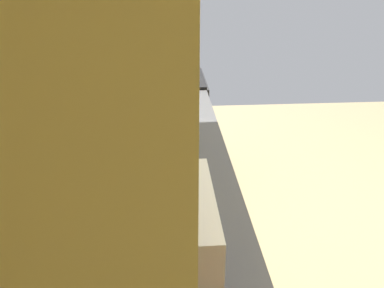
# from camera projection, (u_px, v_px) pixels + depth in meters

# --- Properties ---
(ground_plane) EXTENTS (6.80, 6.80, 0.00)m
(ground_plane) POSITION_uv_depth(u_px,v_px,m) (377.00, 288.00, 2.59)
(ground_plane) COLOR tan
(wall_back) EXTENTS (4.37, 0.12, 2.56)m
(wall_back) POSITION_uv_depth(u_px,v_px,m) (87.00, 99.00, 1.94)
(wall_back) COLOR #F0CE84
(wall_back) RESTS_ON ground_plane
(oven_range) EXTENTS (0.68, 0.68, 1.08)m
(oven_range) POSITION_uv_depth(u_px,v_px,m) (168.00, 125.00, 3.77)
(oven_range) COLOR black
(oven_range) RESTS_ON ground_plane
(microwave) EXTENTS (0.52, 0.34, 0.28)m
(microwave) POSITION_uv_depth(u_px,v_px,m) (167.00, 230.00, 1.42)
(microwave) COLOR white
(microwave) RESTS_ON counter_run
(bowl) EXTENTS (0.17, 0.17, 0.04)m
(bowl) POSITION_uv_depth(u_px,v_px,m) (185.00, 135.00, 2.43)
(bowl) COLOR gold
(bowl) RESTS_ON counter_run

